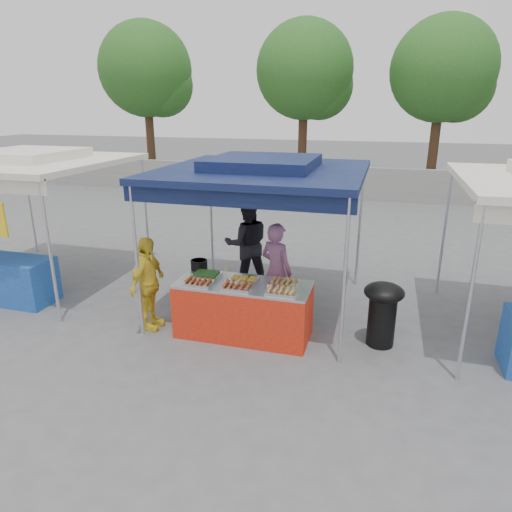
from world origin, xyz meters
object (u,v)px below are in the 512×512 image
(vendor_woman, at_px, (276,271))
(customer_person, at_px, (148,284))
(vendor_table, at_px, (243,309))
(helper_man, at_px, (247,244))
(cooking_pot, at_px, (199,265))
(wok_burner, at_px, (383,309))

(vendor_woman, height_order, customer_person, vendor_woman)
(vendor_woman, bearing_deg, vendor_table, 91.59)
(helper_man, bearing_deg, vendor_table, 80.89)
(cooking_pot, bearing_deg, customer_person, -138.40)
(helper_man, distance_m, customer_person, 2.24)
(cooking_pot, height_order, customer_person, customer_person)
(vendor_table, distance_m, customer_person, 1.52)
(wok_burner, height_order, customer_person, customer_person)
(vendor_woman, distance_m, customer_person, 2.03)
(wok_burner, distance_m, vendor_woman, 1.78)
(vendor_table, relative_size, customer_person, 1.35)
(wok_burner, bearing_deg, customer_person, -169.45)
(vendor_table, height_order, wok_burner, wok_burner)
(cooking_pot, xyz_separation_m, wok_burner, (2.87, -0.11, -0.36))
(vendor_table, xyz_separation_m, customer_person, (-1.48, -0.17, 0.32))
(vendor_table, distance_m, vendor_woman, 0.91)
(wok_burner, distance_m, customer_person, 3.53)
(vendor_table, bearing_deg, customer_person, -173.35)
(customer_person, bearing_deg, wok_burner, -80.07)
(vendor_table, relative_size, vendor_woman, 1.25)
(vendor_woman, bearing_deg, cooking_pot, 42.46)
(helper_man, bearing_deg, wok_burner, 123.91)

